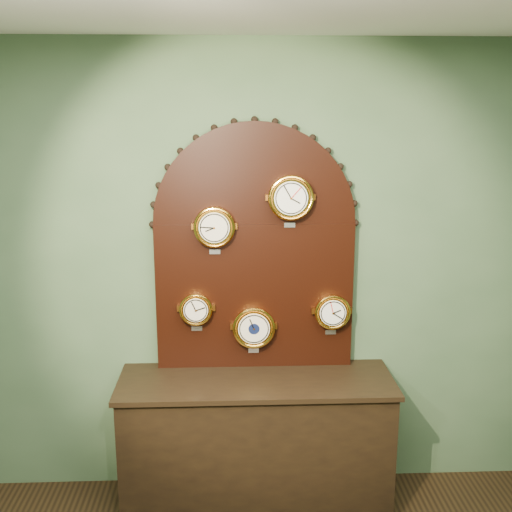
{
  "coord_description": "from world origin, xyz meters",
  "views": [
    {
      "loc": [
        -0.14,
        -1.17,
        2.4
      ],
      "look_at": [
        0.0,
        2.25,
        1.58
      ],
      "focal_mm": 43.41,
      "sensor_mm": 36.0,
      "label": 1
    }
  ],
  "objects_px": {
    "barometer": "(254,327)",
    "tide_clock": "(332,312)",
    "display_board": "(255,241)",
    "shop_counter": "(256,444)",
    "arabic_clock": "(291,198)",
    "hygrometer": "(196,309)",
    "roman_clock": "(214,227)"
  },
  "relations": [
    {
      "from": "hygrometer",
      "to": "tide_clock",
      "type": "xyz_separation_m",
      "value": [
        0.83,
        -0.0,
        -0.03
      ]
    },
    {
      "from": "display_board",
      "to": "arabic_clock",
      "type": "xyz_separation_m",
      "value": [
        0.21,
        -0.07,
        0.27
      ]
    },
    {
      "from": "arabic_clock",
      "to": "tide_clock",
      "type": "xyz_separation_m",
      "value": [
        0.26,
        0.0,
        -0.7
      ]
    },
    {
      "from": "display_board",
      "to": "roman_clock",
      "type": "bearing_deg",
      "value": -164.28
    },
    {
      "from": "roman_clock",
      "to": "hygrometer",
      "type": "height_order",
      "value": "roman_clock"
    },
    {
      "from": "display_board",
      "to": "tide_clock",
      "type": "height_order",
      "value": "display_board"
    },
    {
      "from": "display_board",
      "to": "barometer",
      "type": "height_order",
      "value": "display_board"
    },
    {
      "from": "roman_clock",
      "to": "hygrometer",
      "type": "distance_m",
      "value": 0.51
    },
    {
      "from": "shop_counter",
      "to": "hygrometer",
      "type": "xyz_separation_m",
      "value": [
        -0.36,
        0.15,
        0.82
      ]
    },
    {
      "from": "hygrometer",
      "to": "barometer",
      "type": "bearing_deg",
      "value": -0.26
    },
    {
      "from": "shop_counter",
      "to": "arabic_clock",
      "type": "xyz_separation_m",
      "value": [
        0.21,
        0.15,
        1.49
      ]
    },
    {
      "from": "barometer",
      "to": "tide_clock",
      "type": "xyz_separation_m",
      "value": [
        0.48,
        0.0,
        0.09
      ]
    },
    {
      "from": "display_board",
      "to": "arabic_clock",
      "type": "height_order",
      "value": "display_board"
    },
    {
      "from": "barometer",
      "to": "tide_clock",
      "type": "bearing_deg",
      "value": 0.14
    },
    {
      "from": "arabic_clock",
      "to": "barometer",
      "type": "relative_size",
      "value": 1.02
    },
    {
      "from": "roman_clock",
      "to": "arabic_clock",
      "type": "height_order",
      "value": "arabic_clock"
    },
    {
      "from": "shop_counter",
      "to": "roman_clock",
      "type": "xyz_separation_m",
      "value": [
        -0.24,
        0.15,
        1.33
      ]
    },
    {
      "from": "arabic_clock",
      "to": "barometer",
      "type": "bearing_deg",
      "value": 179.99
    },
    {
      "from": "display_board",
      "to": "barometer",
      "type": "relative_size",
      "value": 4.95
    },
    {
      "from": "display_board",
      "to": "roman_clock",
      "type": "distance_m",
      "value": 0.27
    },
    {
      "from": "display_board",
      "to": "roman_clock",
      "type": "xyz_separation_m",
      "value": [
        -0.24,
        -0.07,
        0.1
      ]
    },
    {
      "from": "barometer",
      "to": "display_board",
      "type": "bearing_deg",
      "value": 83.38
    },
    {
      "from": "shop_counter",
      "to": "tide_clock",
      "type": "bearing_deg",
      "value": 18.12
    },
    {
      "from": "roman_clock",
      "to": "barometer",
      "type": "bearing_deg",
      "value": -0.13
    },
    {
      "from": "shop_counter",
      "to": "tide_clock",
      "type": "height_order",
      "value": "tide_clock"
    },
    {
      "from": "hygrometer",
      "to": "tide_clock",
      "type": "bearing_deg",
      "value": -0.03
    },
    {
      "from": "shop_counter",
      "to": "tide_clock",
      "type": "relative_size",
      "value": 5.97
    },
    {
      "from": "barometer",
      "to": "tide_clock",
      "type": "relative_size",
      "value": 1.15
    },
    {
      "from": "display_board",
      "to": "tide_clock",
      "type": "distance_m",
      "value": 0.64
    },
    {
      "from": "shop_counter",
      "to": "barometer",
      "type": "relative_size",
      "value": 5.18
    },
    {
      "from": "tide_clock",
      "to": "barometer",
      "type": "bearing_deg",
      "value": -179.86
    },
    {
      "from": "arabic_clock",
      "to": "tide_clock",
      "type": "relative_size",
      "value": 1.17
    }
  ]
}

